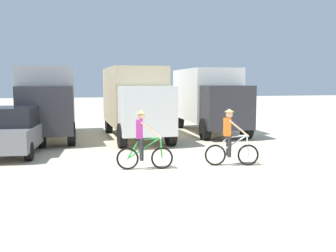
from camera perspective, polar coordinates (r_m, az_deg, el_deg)
ground_plane at (r=10.94m, az=3.82°, el=-7.64°), size 120.00×120.00×0.00m
box_truck_grey_hauler at (r=19.48m, az=-17.23°, el=3.81°), size 2.54×6.81×3.35m
box_truck_tan_camper at (r=18.70m, az=-4.81°, el=3.97°), size 2.46×6.78×3.35m
box_truck_white_box at (r=20.90m, az=5.89°, el=4.21°), size 2.61×6.83×3.35m
sedan_parked at (r=15.39m, az=-21.57°, el=-0.66°), size 2.18×4.36×1.76m
cyclist_orange_shirt at (r=11.91m, az=-3.68°, el=-2.34°), size 1.72×0.53×1.82m
cyclist_cowboy_hat at (r=12.60m, az=9.02°, el=-1.93°), size 1.70×0.60×1.82m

